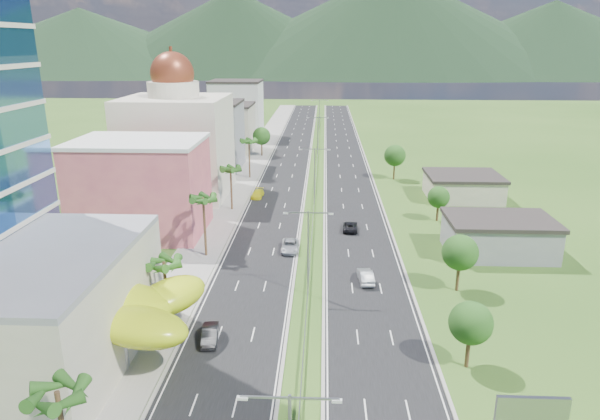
# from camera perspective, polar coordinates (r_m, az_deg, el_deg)

# --- Properties ---
(ground) EXTENTS (500.00, 500.00, 0.00)m
(ground) POSITION_cam_1_polar(r_m,az_deg,el_deg) (59.38, 0.54, -13.27)
(ground) COLOR #2D5119
(ground) RESTS_ON ground
(road_left) EXTENTS (11.00, 260.00, 0.04)m
(road_left) POSITION_cam_1_polar(r_m,az_deg,el_deg) (144.53, -1.14, 5.36)
(road_left) COLOR black
(road_left) RESTS_ON ground
(road_right) EXTENTS (11.00, 260.00, 0.04)m
(road_right) POSITION_cam_1_polar(r_m,az_deg,el_deg) (144.34, 4.84, 5.28)
(road_right) COLOR black
(road_right) RESTS_ON ground
(sidewalk_left) EXTENTS (7.00, 260.00, 0.12)m
(sidewalk_left) POSITION_cam_1_polar(r_m,az_deg,el_deg) (145.44, -4.89, 5.39)
(sidewalk_left) COLOR gray
(sidewalk_left) RESTS_ON ground
(median_guardrail) EXTENTS (0.10, 216.06, 0.76)m
(median_guardrail) POSITION_cam_1_polar(r_m,az_deg,el_deg) (126.55, 1.73, 3.88)
(median_guardrail) COLOR gray
(median_guardrail) RESTS_ON ground
(streetlight_median_b) EXTENTS (6.04, 0.25, 11.00)m
(streetlight_median_b) POSITION_cam_1_polar(r_m,az_deg,el_deg) (65.43, 0.87, -3.67)
(streetlight_median_b) COLOR gray
(streetlight_median_b) RESTS_ON ground
(streetlight_median_c) EXTENTS (6.04, 0.25, 11.00)m
(streetlight_median_c) POSITION_cam_1_polar(r_m,az_deg,el_deg) (103.74, 1.56, 4.32)
(streetlight_median_c) COLOR gray
(streetlight_median_c) RESTS_ON ground
(streetlight_median_d) EXTENTS (6.04, 0.25, 11.00)m
(streetlight_median_d) POSITION_cam_1_polar(r_m,az_deg,el_deg) (147.91, 1.90, 8.28)
(streetlight_median_d) COLOR gray
(streetlight_median_d) RESTS_ON ground
(streetlight_median_e) EXTENTS (6.04, 0.25, 11.00)m
(streetlight_median_e) POSITION_cam_1_polar(r_m,az_deg,el_deg) (192.46, 2.09, 10.42)
(streetlight_median_e) COLOR gray
(streetlight_median_e) RESTS_ON ground
(lime_canopy) EXTENTS (18.00, 15.00, 7.40)m
(lime_canopy) POSITION_cam_1_polar(r_m,az_deg,el_deg) (57.68, -20.19, -9.78)
(lime_canopy) COLOR #B6CC13
(lime_canopy) RESTS_ON ground
(pink_shophouse) EXTENTS (20.00, 15.00, 15.00)m
(pink_shophouse) POSITION_cam_1_polar(r_m,az_deg,el_deg) (91.10, -16.58, 2.21)
(pink_shophouse) COLOR #BD4D61
(pink_shophouse) RESTS_ON ground
(domed_building) EXTENTS (20.00, 20.00, 28.70)m
(domed_building) POSITION_cam_1_polar(r_m,az_deg,el_deg) (111.73, -13.00, 7.24)
(domed_building) COLOR beige
(domed_building) RESTS_ON ground
(midrise_grey) EXTENTS (16.00, 15.00, 16.00)m
(midrise_grey) POSITION_cam_1_polar(r_m,az_deg,el_deg) (135.98, -9.74, 7.77)
(midrise_grey) COLOR gray
(midrise_grey) RESTS_ON ground
(midrise_beige) EXTENTS (16.00, 15.00, 13.00)m
(midrise_beige) POSITION_cam_1_polar(r_m,az_deg,el_deg) (157.50, -8.04, 8.60)
(midrise_beige) COLOR #B0AA91
(midrise_beige) RESTS_ON ground
(midrise_white) EXTENTS (16.00, 15.00, 18.00)m
(midrise_white) POSITION_cam_1_polar(r_m,az_deg,el_deg) (179.61, -6.75, 10.53)
(midrise_white) COLOR silver
(midrise_white) RESTS_ON ground
(billboard) EXTENTS (5.20, 0.35, 6.20)m
(billboard) POSITION_cam_1_polar(r_m,az_deg,el_deg) (44.65, 23.41, -19.70)
(billboard) COLOR gray
(billboard) RESTS_ON ground
(shed_near) EXTENTS (15.00, 10.00, 5.00)m
(shed_near) POSITION_cam_1_polar(r_m,az_deg,el_deg) (85.09, 20.42, -2.78)
(shed_near) COLOR gray
(shed_near) RESTS_ON ground
(shed_far) EXTENTS (14.00, 12.00, 4.40)m
(shed_far) POSITION_cam_1_polar(r_m,az_deg,el_deg) (113.25, 16.96, 2.31)
(shed_far) COLOR #B0AA91
(shed_far) RESTS_ON ground
(palm_tree_a) EXTENTS (3.60, 3.60, 9.10)m
(palm_tree_a) POSITION_cam_1_polar(r_m,az_deg,el_deg) (40.48, -24.44, -17.79)
(palm_tree_a) COLOR #47301C
(palm_tree_a) RESTS_ON ground
(palm_tree_b) EXTENTS (3.60, 3.60, 8.10)m
(palm_tree_b) POSITION_cam_1_polar(r_m,az_deg,el_deg) (60.42, -14.30, -5.78)
(palm_tree_b) COLOR #47301C
(palm_tree_b) RESTS_ON ground
(palm_tree_c) EXTENTS (3.60, 3.60, 9.60)m
(palm_tree_c) POSITION_cam_1_polar(r_m,az_deg,el_deg) (78.14, -10.28, 0.95)
(palm_tree_c) COLOR #47301C
(palm_tree_c) RESTS_ON ground
(palm_tree_d) EXTENTS (3.60, 3.60, 8.60)m
(palm_tree_d) POSITION_cam_1_polar(r_m,az_deg,el_deg) (100.18, -7.42, 4.17)
(palm_tree_d) COLOR #47301C
(palm_tree_d) RESTS_ON ground
(palm_tree_e) EXTENTS (3.60, 3.60, 9.40)m
(palm_tree_e) POSITION_cam_1_polar(r_m,az_deg,el_deg) (124.20, -5.48, 7.17)
(palm_tree_e) COLOR #47301C
(palm_tree_e) RESTS_ON ground
(leafy_tree_lfar) EXTENTS (4.90, 4.90, 8.05)m
(leafy_tree_lfar) POSITION_cam_1_polar(r_m,az_deg,el_deg) (149.09, -4.12, 7.87)
(leafy_tree_lfar) COLOR #47301C
(leafy_tree_lfar) RESTS_ON ground
(leafy_tree_ra) EXTENTS (4.20, 4.20, 6.90)m
(leafy_tree_ra) POSITION_cam_1_polar(r_m,az_deg,el_deg) (54.52, 17.75, -11.42)
(leafy_tree_ra) COLOR #47301C
(leafy_tree_ra) RESTS_ON ground
(leafy_tree_rb) EXTENTS (4.55, 4.55, 7.47)m
(leafy_tree_rb) POSITION_cam_1_polar(r_m,az_deg,el_deg) (70.00, 16.71, -4.39)
(leafy_tree_rb) COLOR #47301C
(leafy_tree_rb) RESTS_ON ground
(leafy_tree_rc) EXTENTS (3.85, 3.85, 6.33)m
(leafy_tree_rc) POSITION_cam_1_polar(r_m,az_deg,el_deg) (96.77, 14.57, 1.33)
(leafy_tree_rc) COLOR #47301C
(leafy_tree_rc) RESTS_ON ground
(leafy_tree_rd) EXTENTS (4.90, 4.90, 8.05)m
(leafy_tree_rd) POSITION_cam_1_polar(r_m,az_deg,el_deg) (124.57, 10.09, 5.73)
(leafy_tree_rd) COLOR #47301C
(leafy_tree_rd) RESTS_ON ground
(mountain_ridge) EXTENTS (860.00, 140.00, 90.00)m
(mountain_ridge) POSITION_cam_1_polar(r_m,az_deg,el_deg) (505.28, 9.50, 13.81)
(mountain_ridge) COLOR black
(mountain_ridge) RESTS_ON ground
(car_dark_left) EXTENTS (2.20, 4.80, 1.53)m
(car_dark_left) POSITION_cam_1_polar(r_m,az_deg,el_deg) (58.79, -9.58, -12.98)
(car_dark_left) COLOR black
(car_dark_left) RESTS_ON road_left
(car_silver_mid_left) EXTENTS (2.65, 5.59, 1.54)m
(car_silver_mid_left) POSITION_cam_1_polar(r_m,az_deg,el_deg) (81.27, -1.09, -3.85)
(car_silver_mid_left) COLOR #A3A6AB
(car_silver_mid_left) RESTS_ON road_left
(car_yellow_far_left) EXTENTS (2.39, 5.23, 1.48)m
(car_yellow_far_left) POSITION_cam_1_polar(r_m,az_deg,el_deg) (109.38, -4.54, 1.73)
(car_yellow_far_left) COLOR yellow
(car_yellow_far_left) RESTS_ON road_left
(car_silver_right) EXTENTS (2.11, 5.10, 1.64)m
(car_silver_right) POSITION_cam_1_polar(r_m,az_deg,el_deg) (71.56, 7.02, -7.01)
(car_silver_right) COLOR #9EA1A5
(car_silver_right) RESTS_ON road_right
(car_dark_far_right) EXTENTS (2.62, 5.23, 1.42)m
(car_dark_far_right) POSITION_cam_1_polar(r_m,az_deg,el_deg) (90.30, 5.38, -1.74)
(car_dark_far_right) COLOR black
(car_dark_far_right) RESTS_ON road_right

